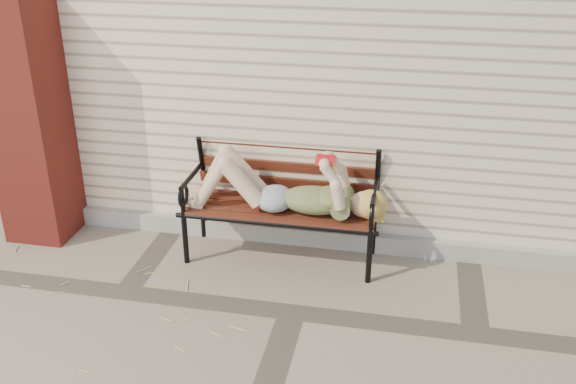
# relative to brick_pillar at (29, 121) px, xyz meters

# --- Properties ---
(ground) EXTENTS (80.00, 80.00, 0.00)m
(ground) POSITION_rel_brick_pillar_xyz_m (2.30, -0.75, -1.00)
(ground) COLOR gray
(ground) RESTS_ON ground
(house_wall) EXTENTS (8.00, 4.00, 3.00)m
(house_wall) POSITION_rel_brick_pillar_xyz_m (2.30, 2.25, 0.50)
(house_wall) COLOR beige
(house_wall) RESTS_ON ground
(foundation_strip) EXTENTS (8.00, 0.10, 0.15)m
(foundation_strip) POSITION_rel_brick_pillar_xyz_m (2.30, 0.22, -0.93)
(foundation_strip) COLOR #9B958C
(foundation_strip) RESTS_ON ground
(brick_pillar) EXTENTS (0.50, 0.50, 2.00)m
(brick_pillar) POSITION_rel_brick_pillar_xyz_m (0.00, 0.00, 0.00)
(brick_pillar) COLOR maroon
(brick_pillar) RESTS_ON ground
(garden_bench) EXTENTS (1.63, 0.65, 1.05)m
(garden_bench) POSITION_rel_brick_pillar_xyz_m (2.07, 0.06, -0.41)
(garden_bench) COLOR black
(garden_bench) RESTS_ON ground
(reading_woman) EXTENTS (1.54, 0.35, 0.48)m
(reading_woman) POSITION_rel_brick_pillar_xyz_m (2.08, -0.07, -0.37)
(reading_woman) COLOR #0A3048
(reading_woman) RESTS_ON ground
(straw_scatter) EXTENTS (2.92, 1.69, 0.01)m
(straw_scatter) POSITION_rel_brick_pillar_xyz_m (0.33, -0.97, -0.99)
(straw_scatter) COLOR #CFBD65
(straw_scatter) RESTS_ON ground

